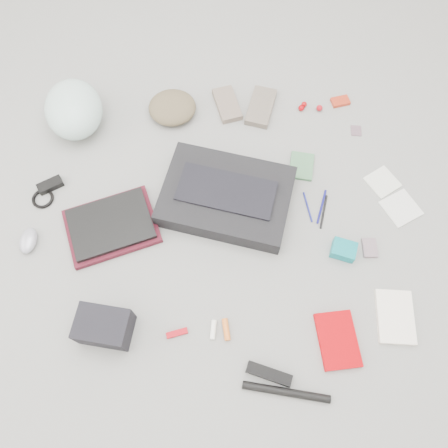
{
  "coord_description": "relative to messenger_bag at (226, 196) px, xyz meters",
  "views": [
    {
      "loc": [
        -0.07,
        -0.71,
        1.62
      ],
      "look_at": [
        0.0,
        0.0,
        0.05
      ],
      "focal_mm": 35.0,
      "sensor_mm": 36.0,
      "label": 1
    }
  ],
  "objects": [
    {
      "name": "ground_plane",
      "position": [
        -0.02,
        -0.13,
        -0.04
      ],
      "size": [
        4.0,
        4.0,
        0.0
      ],
      "primitive_type": "plane",
      "color": "gray"
    },
    {
      "name": "messenger_bag",
      "position": [
        0.0,
        0.0,
        0.0
      ],
      "size": [
        0.61,
        0.52,
        0.09
      ],
      "primitive_type": "cube",
      "rotation": [
        0.0,
        0.0,
        -0.34
      ],
      "color": "black",
      "rests_on": "ground_plane"
    },
    {
      "name": "bag_flap",
      "position": [
        0.0,
        0.0,
        0.05
      ],
      "size": [
        0.42,
        0.3,
        0.01
      ],
      "primitive_type": "cube",
      "rotation": [
        0.0,
        0.0,
        -0.34
      ],
      "color": "black",
      "rests_on": "messenger_bag"
    },
    {
      "name": "laptop_sleeve",
      "position": [
        -0.47,
        -0.07,
        -0.03
      ],
      "size": [
        0.41,
        0.34,
        0.02
      ],
      "primitive_type": "cube",
      "rotation": [
        0.0,
        0.0,
        0.25
      ],
      "color": "#521320",
      "rests_on": "ground_plane"
    },
    {
      "name": "laptop",
      "position": [
        -0.47,
        -0.07,
        -0.01
      ],
      "size": [
        0.37,
        0.3,
        0.02
      ],
      "primitive_type": "cube",
      "rotation": [
        0.0,
        0.0,
        0.25
      ],
      "color": "black",
      "rests_on": "laptop_sleeve"
    },
    {
      "name": "bike_helmet",
      "position": [
        -0.62,
        0.47,
        0.05
      ],
      "size": [
        0.28,
        0.34,
        0.19
      ],
      "primitive_type": "ellipsoid",
      "rotation": [
        0.0,
        0.0,
        0.12
      ],
      "color": "silver",
      "rests_on": "ground_plane"
    },
    {
      "name": "beanie",
      "position": [
        -0.2,
        0.48,
        -0.0
      ],
      "size": [
        0.24,
        0.23,
        0.08
      ],
      "primitive_type": "ellipsoid",
      "rotation": [
        0.0,
        0.0,
        -0.14
      ],
      "color": "brown",
      "rests_on": "ground_plane"
    },
    {
      "name": "mitten_left",
      "position": [
        0.05,
        0.49,
        -0.03
      ],
      "size": [
        0.13,
        0.2,
        0.03
      ],
      "primitive_type": "cube",
      "rotation": [
        0.0,
        0.0,
        0.18
      ],
      "color": "#7F6C5E",
      "rests_on": "ground_plane"
    },
    {
      "name": "mitten_right",
      "position": [
        0.21,
        0.46,
        -0.03
      ],
      "size": [
        0.17,
        0.23,
        0.03
      ],
      "primitive_type": "cube",
      "rotation": [
        0.0,
        0.0,
        -0.36
      ],
      "color": "#76695B",
      "rests_on": "ground_plane"
    },
    {
      "name": "power_brick",
      "position": [
        -0.73,
        0.14,
        -0.03
      ],
      "size": [
        0.11,
        0.08,
        0.03
      ],
      "primitive_type": "cube",
      "rotation": [
        0.0,
        0.0,
        0.42
      ],
      "color": "black",
      "rests_on": "ground_plane"
    },
    {
      "name": "cable_coil",
      "position": [
        -0.76,
        0.08,
        -0.04
      ],
      "size": [
        0.1,
        0.1,
        0.01
      ],
      "primitive_type": "torus",
      "rotation": [
        0.0,
        0.0,
        -0.09
      ],
      "color": "black",
      "rests_on": "ground_plane"
    },
    {
      "name": "mouse",
      "position": [
        -0.8,
        -0.11,
        -0.02
      ],
      "size": [
        0.08,
        0.12,
        0.04
      ],
      "primitive_type": "ellipsoid",
      "rotation": [
        0.0,
        0.0,
        -0.13
      ],
      "color": "#A09FAD",
      "rests_on": "ground_plane"
    },
    {
      "name": "camera_bag",
      "position": [
        -0.48,
        -0.49,
        0.02
      ],
      "size": [
        0.21,
        0.17,
        0.12
      ],
      "primitive_type": "cube",
      "rotation": [
        0.0,
        0.0,
        -0.26
      ],
      "color": "black",
      "rests_on": "ground_plane"
    },
    {
      "name": "multitool",
      "position": [
        -0.23,
        -0.52,
        -0.04
      ],
      "size": [
        0.08,
        0.04,
        0.01
      ],
      "primitive_type": "cube",
      "rotation": [
        0.0,
        0.0,
        0.17
      ],
      "color": "#AF040E",
      "rests_on": "ground_plane"
    },
    {
      "name": "toiletry_tube_white",
      "position": [
        -0.1,
        -0.53,
        -0.03
      ],
      "size": [
        0.03,
        0.07,
        0.02
      ],
      "primitive_type": "cylinder",
      "rotation": [
        1.57,
        0.0,
        -0.19
      ],
      "color": "white",
      "rests_on": "ground_plane"
    },
    {
      "name": "toiletry_tube_orange",
      "position": [
        -0.05,
        -0.53,
        -0.03
      ],
      "size": [
        0.03,
        0.08,
        0.02
      ],
      "primitive_type": "cylinder",
      "rotation": [
        1.57,
        0.0,
        0.05
      ],
      "color": "orange",
      "rests_on": "ground_plane"
    },
    {
      "name": "u_lock",
      "position": [
        0.08,
        -0.7,
        -0.03
      ],
      "size": [
        0.16,
        0.1,
        0.03
      ],
      "primitive_type": "cube",
      "rotation": [
        0.0,
        0.0,
        -0.42
      ],
      "color": "black",
      "rests_on": "ground_plane"
    },
    {
      "name": "bike_pump",
      "position": [
        0.13,
        -0.76,
        -0.03
      ],
      "size": [
        0.3,
        0.1,
        0.03
      ],
      "primitive_type": "cylinder",
      "rotation": [
        0.0,
        1.57,
        -0.25
      ],
      "color": "black",
      "rests_on": "ground_plane"
    },
    {
      "name": "book_red",
      "position": [
        0.34,
        -0.61,
        -0.03
      ],
      "size": [
        0.14,
        0.21,
        0.02
      ],
      "primitive_type": "cube",
      "rotation": [
        0.0,
        0.0,
        0.02
      ],
      "color": "#C80006",
      "rests_on": "ground_plane"
    },
    {
      "name": "book_white",
      "position": [
        0.57,
        -0.54,
        -0.03
      ],
      "size": [
        0.16,
        0.22,
        0.02
      ],
      "primitive_type": "cube",
      "rotation": [
        0.0,
        0.0,
        -0.16
      ],
      "color": "white",
      "rests_on": "ground_plane"
    },
    {
      "name": "notepad",
      "position": [
        0.34,
        0.13,
        -0.04
      ],
      "size": [
        0.13,
        0.15,
        0.02
      ],
      "primitive_type": "cube",
      "rotation": [
        0.0,
        0.0,
        -0.27
      ],
      "color": "#44754C",
      "rests_on": "ground_plane"
    },
    {
      "name": "pen_blue",
      "position": [
        0.33,
        -0.06,
        -0.04
      ],
      "size": [
        0.02,
        0.14,
        0.01
      ],
      "primitive_type": "cylinder",
      "rotation": [
        1.57,
        0.0,
        0.08
      ],
      "color": "navy",
      "rests_on": "ground_plane"
    },
    {
      "name": "pen_black",
      "position": [
        0.39,
        -0.09,
        -0.04
      ],
      "size": [
        0.06,
        0.15,
        0.01
      ],
      "primitive_type": "cylinder",
      "rotation": [
        1.57,
        0.0,
        -0.35
      ],
      "color": "black",
      "rests_on": "ground_plane"
    },
    {
      "name": "pen_navy",
      "position": [
        0.39,
        -0.07,
        -0.04
      ],
      "size": [
        0.07,
        0.15,
        0.01
      ],
      "primitive_type": "cylinder",
      "rotation": [
        1.57,
        0.0,
        -0.41
      ],
      "color": "navy",
      "rests_on": "ground_plane"
    },
    {
      "name": "accordion_wallet",
      "position": [
        0.43,
        -0.27,
        -0.02
      ],
      "size": [
        0.11,
        0.11,
        0.05
      ],
      "primitive_type": "cube",
      "rotation": [
        0.0,
        0.0,
        -0.41
      ],
      "color": "#0B838C",
      "rests_on": "ground_plane"
    },
    {
      "name": "card_deck",
      "position": [
        0.54,
        -0.27,
        -0.04
      ],
      "size": [
        0.06,
        0.08,
        0.02
      ],
      "primitive_type": "cube",
      "rotation": [
        0.0,
        0.0,
        -0.09
      ],
      "color": "gray",
      "rests_on": "ground_plane"
    },
    {
      "name": "napkin_top",
      "position": [
        0.67,
        0.03,
        -0.04
      ],
      "size": [
        0.16,
        0.16,
        0.01
      ],
      "primitive_type": "cube",
      "rotation": [
        0.0,
        0.0,
        0.47
      ],
      "color": "silver",
      "rests_on": "ground_plane"
    },
    {
      "name": "napkin_bottom",
      "position": [
        0.72,
        -0.1,
        -0.04
      ],
      "size": [
        0.18,
        0.18,
        0.01
      ],
      "primitive_type": "cube",
      "rotation": [
        0.0,
        0.0,
        0.4
      ],
      "color": "silver",
      "rests_on": "ground_plane"
    },
    {
      "name": "lollipop_a",
      "position": [
        0.39,
        0.44,
        -0.03
      ],
      "size": [
        0.03,
        0.03,
        0.03
      ],
      "primitive_type": "sphere",
      "rotation": [
        0.0,
        0.0,
        0.12
      ],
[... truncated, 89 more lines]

